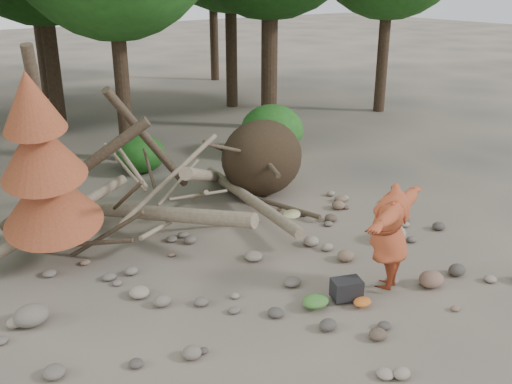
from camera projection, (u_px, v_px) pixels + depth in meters
ground at (288, 291)px, 10.41m from camera, size 120.00×120.00×0.00m
deadfall_pile at (245, 164)px, 14.39m from camera, size 8.55×5.24×3.30m
dead_conifer at (44, 166)px, 10.50m from camera, size 2.06×2.16×4.35m
bush_mid at (141, 154)px, 16.55m from camera, size 1.40×1.40×1.12m
bush_right at (272, 130)px, 18.17m from camera, size 2.00×2.00×1.60m
frisbee_thrower at (389, 236)px, 10.08m from camera, size 3.64×1.55×2.02m
backpack at (346, 292)px, 10.07m from camera, size 0.61×0.51×0.34m
cloth_green at (316, 304)px, 9.85m from camera, size 0.49×0.41×0.18m
cloth_orange at (362, 304)px, 9.89m from camera, size 0.34×0.27×0.12m
boulder_front_right at (431, 279)px, 10.54m from camera, size 0.48×0.43×0.29m
boulder_mid_right at (392, 233)px, 12.29m from camera, size 0.64×0.58×0.39m
boulder_mid_left at (31, 315)px, 9.37m from camera, size 0.57×0.51×0.34m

